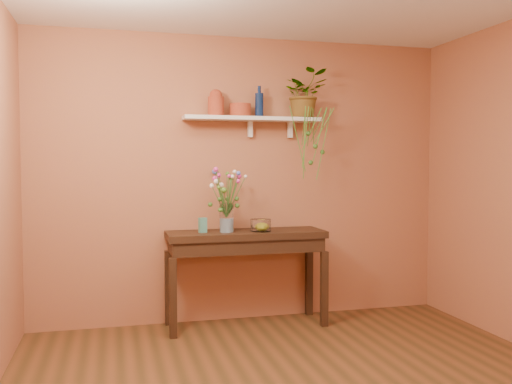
# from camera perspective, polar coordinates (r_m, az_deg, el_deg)

# --- Properties ---
(room) EXTENTS (4.04, 4.04, 2.70)m
(room) POSITION_cam_1_polar(r_m,az_deg,el_deg) (3.41, 6.58, 0.36)
(room) COLOR brown
(room) RESTS_ON ground
(sideboard) EXTENTS (1.45, 0.47, 0.88)m
(sideboard) POSITION_cam_1_polar(r_m,az_deg,el_deg) (5.12, -1.05, -5.47)
(sideboard) COLOR #342114
(sideboard) RESTS_ON ground
(wall_shelf) EXTENTS (1.30, 0.24, 0.19)m
(wall_shelf) POSITION_cam_1_polar(r_m,az_deg,el_deg) (5.23, -0.26, 7.49)
(wall_shelf) COLOR white
(wall_shelf) RESTS_ON room
(terracotta_jug) EXTENTS (0.16, 0.16, 0.25)m
(terracotta_jug) POSITION_cam_1_polar(r_m,az_deg,el_deg) (5.16, -4.15, 9.10)
(terracotta_jug) COLOR #9F3E23
(terracotta_jug) RESTS_ON wall_shelf
(terracotta_pot) EXTENTS (0.26, 0.26, 0.12)m
(terracotta_pot) POSITION_cam_1_polar(r_m,az_deg,el_deg) (5.21, -1.63, 8.42)
(terracotta_pot) COLOR #9F3E23
(terracotta_pot) RESTS_ON wall_shelf
(blue_bottle) EXTENTS (0.10, 0.10, 0.29)m
(blue_bottle) POSITION_cam_1_polar(r_m,az_deg,el_deg) (5.26, 0.34, 9.00)
(blue_bottle) COLOR #0D1F46
(blue_bottle) RESTS_ON wall_shelf
(spider_plant) EXTENTS (0.41, 0.35, 0.45)m
(spider_plant) POSITION_cam_1_polar(r_m,az_deg,el_deg) (5.38, 5.03, 10.03)
(spider_plant) COLOR #366321
(spider_plant) RESTS_ON wall_shelf
(plant_fronds) EXTENTS (0.46, 0.25, 0.67)m
(plant_fronds) POSITION_cam_1_polar(r_m,az_deg,el_deg) (5.20, 5.92, 5.13)
(plant_fronds) COLOR #366321
(plant_fronds) RESTS_ON wall_shelf
(glass_vase) EXTENTS (0.13, 0.13, 0.26)m
(glass_vase) POSITION_cam_1_polar(r_m,az_deg,el_deg) (5.02, -3.05, -2.88)
(glass_vase) COLOR white
(glass_vase) RESTS_ON sideboard
(bouquet) EXTENTS (0.35, 0.53, 0.46)m
(bouquet) POSITION_cam_1_polar(r_m,az_deg,el_deg) (5.02, -3.20, 0.67)
(bouquet) COLOR #386B28
(bouquet) RESTS_ON glass_vase
(glass_bowl) EXTENTS (0.19, 0.19, 0.11)m
(glass_bowl) POSITION_cam_1_polar(r_m,az_deg,el_deg) (5.08, 0.49, -3.50)
(glass_bowl) COLOR white
(glass_bowl) RESTS_ON sideboard
(lemon) EXTENTS (0.08, 0.08, 0.08)m
(lemon) POSITION_cam_1_polar(r_m,az_deg,el_deg) (5.10, 0.56, -3.56)
(lemon) COLOR #FBEF3B
(lemon) RESTS_ON glass_bowl
(carton) EXTENTS (0.08, 0.07, 0.13)m
(carton) POSITION_cam_1_polar(r_m,az_deg,el_deg) (5.02, -5.51, -3.41)
(carton) COLOR teal
(carton) RESTS_ON sideboard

